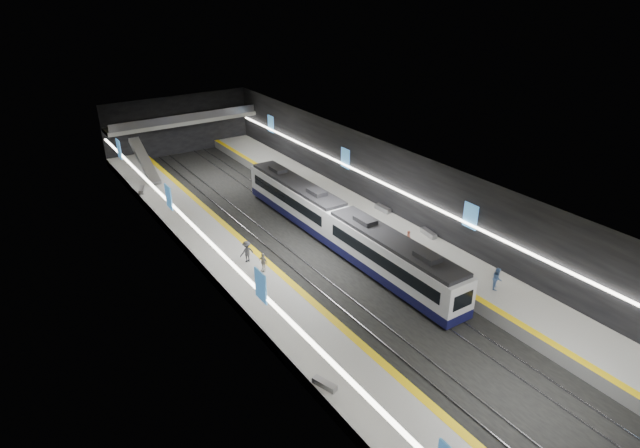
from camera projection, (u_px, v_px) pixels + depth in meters
ground at (320, 256)px, 47.98m from camera, size 70.00×70.00×0.00m
ceiling at (320, 172)px, 44.50m from camera, size 20.00×70.00×0.04m
wall_left at (212, 245)px, 41.29m from camera, size 0.04×70.00×8.00m
wall_right at (407, 191)px, 51.19m from camera, size 0.04×70.00×8.00m
wall_back at (178, 125)px, 72.57m from camera, size 20.00×0.04×8.00m
platform_left at (244, 275)px, 44.04m from camera, size 5.00×70.00×1.00m
tile_surface_left at (244, 269)px, 43.82m from camera, size 5.00×70.00×0.02m
tactile_strip_left at (267, 262)px, 44.91m from camera, size 0.60×70.00×0.02m
platform_right at (385, 230)px, 51.47m from camera, size 5.00×70.00×1.00m
tile_surface_right at (385, 226)px, 51.25m from camera, size 5.00×70.00×0.02m
tactile_strip_right at (367, 231)px, 50.16m from camera, size 0.60×70.00×0.02m
rails at (320, 255)px, 47.95m from camera, size 6.52×70.00×0.12m
train at (339, 225)px, 48.69m from camera, size 2.69×30.05×3.60m
ad_posters at (314, 206)px, 46.77m from camera, size 19.94×53.50×2.20m
cove_light_left at (215, 247)px, 41.47m from camera, size 0.25×68.60×0.12m
cove_light_right at (405, 194)px, 51.18m from camera, size 0.25×68.60×0.12m
mezzanine_bridge at (183, 121)px, 70.56m from camera, size 20.00×3.00×1.50m
escalator at (145, 161)px, 62.56m from camera, size 1.20×7.50×3.92m
bench_left_near at (325, 384)px, 31.51m from camera, size 0.92×1.66×0.39m
bench_left_far at (142, 190)px, 58.85m from camera, size 1.16×1.91×0.45m
bench_right_near at (429, 233)px, 49.26m from camera, size 0.78×1.95×0.46m
bench_right_far at (383, 209)px, 54.24m from camera, size 0.60×2.00×0.49m
passenger_right_a at (408, 239)px, 47.08m from camera, size 0.48×0.63×1.54m
passenger_right_b at (497, 279)px, 40.84m from camera, size 1.11×1.08×1.80m
passenger_left_a at (263, 262)px, 43.31m from camera, size 0.63×1.01×1.60m
passenger_left_b at (247, 252)px, 44.60m from camera, size 1.28×0.82×1.89m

